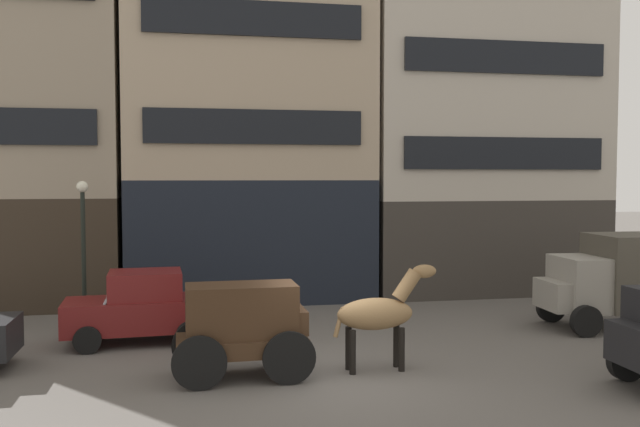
% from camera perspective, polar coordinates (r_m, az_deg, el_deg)
% --- Properties ---
extents(ground_plane, '(120.00, 120.00, 0.00)m').
position_cam_1_polar(ground_plane, '(14.89, 0.95, -13.37)').
color(ground_plane, '#605B56').
extents(building_far_left, '(7.20, 5.77, 12.80)m').
position_cam_1_polar(building_far_left, '(25.04, -23.97, 7.92)').
color(building_far_left, '#33281E').
rests_on(building_far_left, ground_plane).
extents(building_center_left, '(8.77, 5.77, 18.27)m').
position_cam_1_polar(building_center_left, '(24.85, -6.14, 14.58)').
color(building_center_left, black).
rests_on(building_center_left, ground_plane).
extents(building_center_right, '(9.09, 5.77, 16.97)m').
position_cam_1_polar(building_center_right, '(26.80, 12.93, 12.26)').
color(building_center_right, '#38332D').
rests_on(building_center_right, ground_plane).
extents(cargo_wagon, '(2.94, 1.58, 1.98)m').
position_cam_1_polar(cargo_wagon, '(14.42, -6.46, -9.24)').
color(cargo_wagon, '#3D2819').
rests_on(cargo_wagon, ground_plane).
extents(draft_horse, '(2.35, 0.64, 2.30)m').
position_cam_1_polar(draft_horse, '(14.89, 5.06, -8.35)').
color(draft_horse, '#937047').
rests_on(draft_horse, ground_plane).
extents(delivery_truck_far, '(4.40, 2.25, 2.62)m').
position_cam_1_polar(delivery_truck_far, '(20.83, 24.30, -4.91)').
color(delivery_truck_far, gray).
rests_on(delivery_truck_far, ground_plane).
extents(sedan_dark, '(3.79, 2.04, 1.83)m').
position_cam_1_polar(sedan_dark, '(17.92, -14.90, -7.66)').
color(sedan_dark, maroon).
rests_on(sedan_dark, ground_plane).
extents(streetlamp_curbside, '(0.32, 0.32, 4.12)m').
position_cam_1_polar(streetlamp_curbside, '(19.91, -19.39, -1.55)').
color(streetlamp_curbside, black).
rests_on(streetlamp_curbside, ground_plane).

